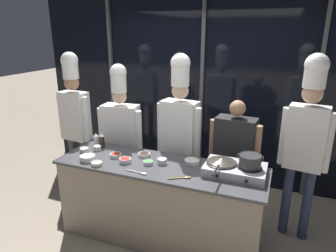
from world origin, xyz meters
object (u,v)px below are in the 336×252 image
object	(u,v)px
chef_pastry	(307,132)
serving_spoon_slotted	(141,173)
prep_bowl_scallions	(148,162)
prep_bowl_soy_glaze	(144,154)
prep_bowl_garlic	(97,148)
stock_pot	(250,161)
prep_bowl_noodles	(88,158)
chef_line	(180,126)
chef_sous	(121,129)
chef_head	(74,113)
squeeze_bottle_clear	(96,140)
squeeze_bottle_soy	(102,141)
prep_bowl_chicken	(84,150)
prep_bowl_bean_sprouts	(192,161)
prep_bowl_rice	(162,161)
prep_bowl_shrimp	(97,163)
person_guest	(234,153)
frying_pan	(222,160)
serving_spoon_solid	(184,178)
prep_bowl_bell_pepper	(125,160)
prep_bowl_chili_flakes	(116,155)
portable_stove	(235,170)

from	to	relation	value
chef_pastry	serving_spoon_slotted	bearing A→B (deg)	37.77
prep_bowl_scallions	prep_bowl_soy_glaze	size ratio (longest dim) A/B	0.75
prep_bowl_garlic	serving_spoon_slotted	xyz separation A→B (m)	(0.74, -0.35, -0.02)
stock_pot	prep_bowl_noodles	size ratio (longest dim) A/B	1.44
prep_bowl_soy_glaze	chef_line	bearing A→B (deg)	53.19
stock_pot	chef_line	xyz separation A→B (m)	(-0.86, 0.44, 0.10)
chef_sous	chef_head	bearing A→B (deg)	-4.42
squeeze_bottle_clear	squeeze_bottle_soy	world-z (taller)	squeeze_bottle_soy
stock_pot	chef_line	bearing A→B (deg)	153.04
prep_bowl_chicken	prep_bowl_bean_sprouts	distance (m)	1.25
prep_bowl_scallions	prep_bowl_chicken	bearing A→B (deg)	177.42
prep_bowl_rice	chef_head	xyz separation A→B (m)	(-1.47, 0.48, 0.25)
prep_bowl_shrimp	person_guest	size ratio (longest dim) A/B	0.08
prep_bowl_chicken	person_guest	distance (m)	1.71
chef_sous	frying_pan	bearing A→B (deg)	157.87
frying_pan	chef_head	xyz separation A→B (m)	(-2.08, 0.44, 0.16)
stock_pot	prep_bowl_rice	world-z (taller)	stock_pot
serving_spoon_solid	chef_line	distance (m)	0.81
prep_bowl_bean_sprouts	prep_bowl_rice	bearing A→B (deg)	-155.24
chef_line	person_guest	world-z (taller)	chef_line
prep_bowl_noodles	prep_bowl_scallions	bearing A→B (deg)	13.13
prep_bowl_bean_sprouts	serving_spoon_solid	xyz separation A→B (m)	(0.03, -0.35, -0.02)
prep_bowl_soy_glaze	prep_bowl_bell_pepper	xyz separation A→B (m)	(-0.11, -0.22, 0.01)
prep_bowl_soy_glaze	serving_spoon_slotted	world-z (taller)	prep_bowl_soy_glaze
person_guest	prep_bowl_scallions	bearing A→B (deg)	42.31
prep_bowl_noodles	chef_line	distance (m)	1.09
prep_bowl_noodles	prep_bowl_soy_glaze	bearing A→B (deg)	32.34
prep_bowl_bell_pepper	prep_bowl_rice	bearing A→B (deg)	17.32
prep_bowl_rice	serving_spoon_slotted	distance (m)	0.30
squeeze_bottle_soy	prep_bowl_chili_flakes	size ratio (longest dim) A/B	1.37
prep_bowl_scallions	prep_bowl_chili_flakes	distance (m)	0.42
prep_bowl_soy_glaze	serving_spoon_solid	xyz separation A→B (m)	(0.58, -0.33, -0.01)
chef_head	prep_bowl_shrimp	bearing A→B (deg)	143.88
frying_pan	prep_bowl_shrimp	bearing A→B (deg)	-165.25
prep_bowl_noodles	prep_bowl_soy_glaze	distance (m)	0.61
prep_bowl_rice	person_guest	bearing A→B (deg)	38.20
prep_bowl_garlic	prep_bowl_rice	xyz separation A→B (m)	(0.85, -0.07, 0.00)
portable_stove	person_guest	distance (m)	0.49
prep_bowl_noodles	prep_bowl_chicken	bearing A→B (deg)	134.43
prep_bowl_garlic	serving_spoon_solid	world-z (taller)	prep_bowl_garlic
squeeze_bottle_clear	prep_bowl_soy_glaze	size ratio (longest dim) A/B	1.17
stock_pot	person_guest	world-z (taller)	person_guest
prep_bowl_noodles	prep_bowl_scallions	xyz separation A→B (m)	(0.64, 0.15, -0.01)
prep_bowl_noodles	chef_sous	bearing A→B (deg)	89.26
prep_bowl_bell_pepper	serving_spoon_solid	xyz separation A→B (m)	(0.69, -0.10, -0.02)
serving_spoon_slotted	chef_pastry	size ratio (longest dim) A/B	0.11
prep_bowl_soy_glaze	chef_pastry	size ratio (longest dim) A/B	0.07
prep_bowl_scallions	chef_sous	size ratio (longest dim) A/B	0.05
chef_sous	chef_line	distance (m)	0.80
prep_bowl_chicken	squeeze_bottle_clear	bearing A→B (deg)	86.73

